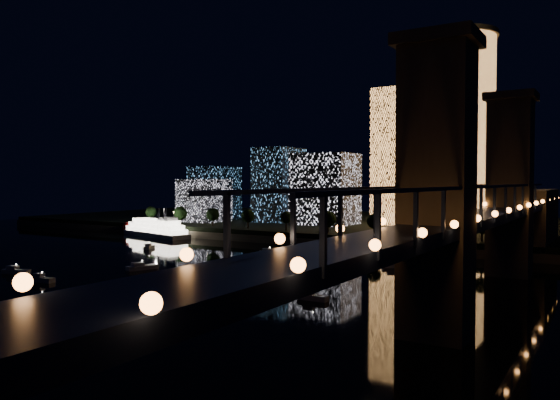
{
  "coord_description": "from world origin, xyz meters",
  "views": [
    {
      "loc": [
        90.8,
        -109.98,
        26.07
      ],
      "look_at": [
        -12.43,
        55.0,
        19.27
      ],
      "focal_mm": 35.0,
      "sensor_mm": 36.0,
      "label": 1
    }
  ],
  "objects": [
    {
      "name": "midrise_blocks",
      "position": [
        -63.24,
        125.03,
        21.23
      ],
      "size": [
        91.35,
        43.72,
        38.26
      ],
      "color": "white",
      "rests_on": "far_bank"
    },
    {
      "name": "street_lamps",
      "position": [
        -34.0,
        94.0,
        9.02
      ],
      "size": [
        132.7,
        0.7,
        5.65
      ],
      "color": "black",
      "rests_on": "far_bank"
    },
    {
      "name": "truss_bridge",
      "position": [
        65.0,
        3.72,
        16.25
      ],
      "size": [
        13.0,
        266.0,
        50.0
      ],
      "color": "#18254D",
      "rests_on": "ground"
    },
    {
      "name": "esplanade_trees",
      "position": [
        -32.5,
        88.0,
        10.47
      ],
      "size": [
        165.7,
        6.51,
        8.76
      ],
      "color": "black",
      "rests_on": "far_bank"
    },
    {
      "name": "riverboat",
      "position": [
        -96.01,
        75.86,
        3.57
      ],
      "size": [
        47.0,
        19.67,
        13.9
      ],
      "color": "silver",
      "rests_on": "ground"
    },
    {
      "name": "tower_rectangular",
      "position": [
        -1.6,
        146.01,
        37.79
      ],
      "size": [
        20.61,
        20.61,
        65.58
      ],
      "primitive_type": "cube",
      "color": "#F19C4D",
      "rests_on": "far_bank"
    },
    {
      "name": "ground",
      "position": [
        0.0,
        0.0,
        0.0
      ],
      "size": [
        520.0,
        520.0,
        0.0
      ],
      "primitive_type": "plane",
      "color": "black",
      "rests_on": "ground"
    },
    {
      "name": "seawall",
      "position": [
        0.0,
        82.0,
        1.5
      ],
      "size": [
        420.0,
        6.0,
        3.0
      ],
      "primitive_type": "cube",
      "color": "#6B5E4C",
      "rests_on": "ground"
    },
    {
      "name": "tower_cylindrical",
      "position": [
        28.26,
        139.5,
        48.3
      ],
      "size": [
        34.0,
        34.0,
        86.34
      ],
      "color": "#F19C4D",
      "rests_on": "far_bank"
    },
    {
      "name": "motorboats",
      "position": [
        -8.91,
        11.63,
        0.81
      ],
      "size": [
        103.12,
        79.1,
        2.78
      ],
      "color": "silver",
      "rests_on": "ground"
    },
    {
      "name": "far_bank",
      "position": [
        0.0,
        160.0,
        2.5
      ],
      "size": [
        420.0,
        160.0,
        5.0
      ],
      "primitive_type": "cube",
      "color": "black",
      "rests_on": "ground"
    }
  ]
}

